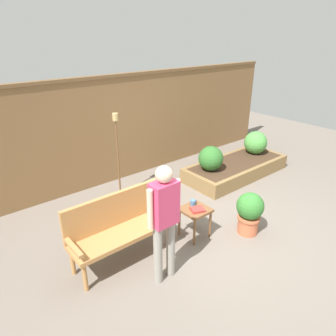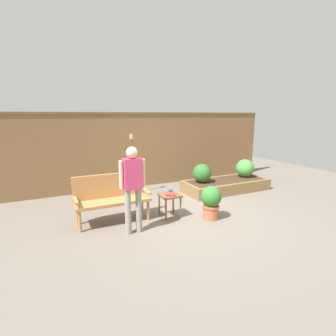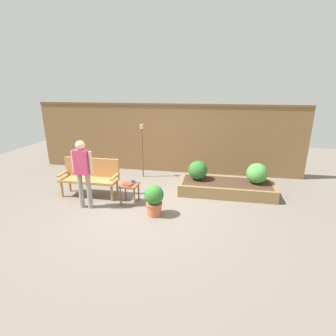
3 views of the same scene
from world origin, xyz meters
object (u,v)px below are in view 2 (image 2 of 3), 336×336
Objects in this scene: cup_on_table at (170,191)px; potted_boxwood at (211,201)px; garden_bench at (112,194)px; book_on_table at (170,194)px; person_by_bench at (133,183)px; side_table at (170,198)px; shrub_far_corner at (245,168)px; tiki_torch at (132,153)px; shrub_near_bench at (202,173)px.

potted_boxwood reaches higher than cup_on_table.
garden_bench is at bearing 169.92° from cup_on_table.
person_by_bench is (-0.90, -0.34, 0.44)m from book_on_table.
book_on_table is 0.29× the size of potted_boxwood.
garden_bench is 1.20m from cup_on_table.
shrub_far_corner is (2.99, 1.11, 0.16)m from side_table.
book_on_table is at bearing -158.73° from shrub_far_corner.
person_by_bench is (-1.62, 0.07, 0.55)m from potted_boxwood.
tiki_torch is at bearing 58.70° from garden_bench.
garden_bench is 4.20m from shrub_far_corner.
cup_on_table is 1.85m from tiki_torch.
cup_on_table is at bearing 138.76° from potted_boxwood.
shrub_far_corner is at bearing 20.38° from side_table.
person_by_bench is (-0.91, -0.40, 0.54)m from side_table.
shrub_far_corner is (2.29, 1.58, 0.18)m from potted_boxwood.
book_on_table is at bearing -142.40° from shrub_near_bench.
side_table is 0.93× the size of shrub_far_corner.
cup_on_table is 0.88m from potted_boxwood.
cup_on_table is at bearing -10.08° from garden_bench.
shrub_far_corner is 3.32m from tiki_torch.
potted_boxwood is 1.71m from person_by_bench.
garden_bench reaches higher than potted_boxwood.
shrub_far_corner reaches higher than side_table.
potted_boxwood is at bearing -33.74° from side_table.
side_table is (1.13, -0.31, -0.15)m from garden_bench.
book_on_table is 1.06m from person_by_bench.
person_by_bench reaches higher than book_on_table.
cup_on_table is 0.22× the size of shrub_far_corner.
shrub_near_bench is at bearing 31.97° from person_by_bench.
person_by_bench is (-2.42, -1.51, 0.38)m from shrub_near_bench.
shrub_far_corner is at bearing 21.14° from person_by_bench.
tiki_torch is (-0.25, 1.74, 0.59)m from cup_on_table.
potted_boxwood is at bearing -8.49° from book_on_table.
book_on_table is 0.12× the size of person_by_bench.
person_by_bench reaches higher than cup_on_table.
potted_boxwood is at bearing -117.00° from shrub_near_bench.
potted_boxwood is at bearing -2.47° from person_by_bench.
shrub_far_corner is at bearing 42.70° from book_on_table.
tiki_torch reaches higher than person_by_bench.
book_on_table is 0.12× the size of tiki_torch.
tiki_torch reaches higher than potted_boxwood.
potted_boxwood reaches higher than book_on_table.
garden_bench is 2.86× the size of shrub_near_bench.
tiki_torch is 2.36m from person_by_bench.
shrub_near_bench is at bearing 59.04° from book_on_table.
tiki_torch is 1.03× the size of person_by_bench.
shrub_far_corner is (4.12, 0.80, 0.01)m from garden_bench.
garden_bench is 0.90× the size of tiki_torch.
tiki_torch is at bearing 98.20° from cup_on_table.
cup_on_table is at bearing 63.28° from side_table.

